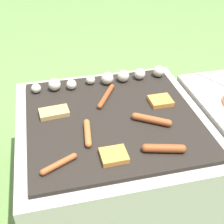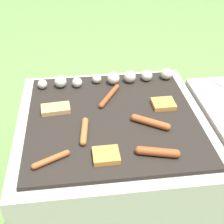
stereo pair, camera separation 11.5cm
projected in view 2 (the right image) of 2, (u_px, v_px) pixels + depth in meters
name	position (u px, v px, depth m)	size (l,w,h in m)	color
ground_plane	(112.00, 185.00, 1.56)	(14.00, 14.00, 0.00)	#608442
grill	(112.00, 154.00, 1.44)	(0.80, 0.80, 0.43)	#B2AA9E
sausage_front_center	(109.00, 96.00, 1.42)	(0.11, 0.17, 0.02)	#93421E
sausage_front_left	(150.00, 122.00, 1.25)	(0.15, 0.11, 0.03)	#A34C23
sausage_mid_left	(84.00, 131.00, 1.21)	(0.04, 0.16, 0.03)	#B7602D
sausage_back_center	(51.00, 159.00, 1.08)	(0.13, 0.08, 0.02)	#A34C23
sausage_mid_right	(158.00, 152.00, 1.11)	(0.16, 0.07, 0.03)	#93421E
bread_slice_left	(163.00, 104.00, 1.37)	(0.10, 0.09, 0.02)	#D18438
bread_slice_right	(56.00, 109.00, 1.34)	(0.13, 0.08, 0.02)	tan
bread_slice_center	(106.00, 155.00, 1.10)	(0.10, 0.09, 0.02)	#D18438
mushroom_row	(111.00, 78.00, 1.52)	(0.66, 0.07, 0.06)	beige
fork_utensil	(219.00, 85.00, 1.51)	(0.09, 0.17, 0.01)	silver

